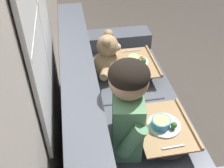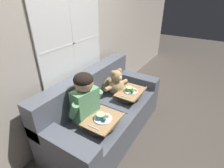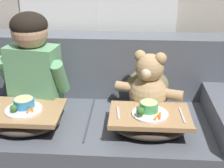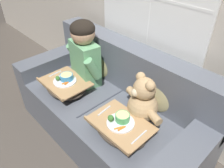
{
  "view_description": "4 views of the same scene",
  "coord_description": "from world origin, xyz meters",
  "px_view_note": "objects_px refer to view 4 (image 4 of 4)",
  "views": [
    {
      "loc": [
        -1.45,
        0.35,
        1.89
      ],
      "look_at": [
        0.04,
        0.09,
        0.65
      ],
      "focal_mm": 42.0,
      "sensor_mm": 36.0,
      "label": 1
    },
    {
      "loc": [
        -1.69,
        -1.12,
        1.93
      ],
      "look_at": [
        0.15,
        0.01,
        0.76
      ],
      "focal_mm": 28.0,
      "sensor_mm": 36.0,
      "label": 2
    },
    {
      "loc": [
        0.26,
        -1.77,
        1.48
      ],
      "look_at": [
        0.14,
        -0.03,
        0.71
      ],
      "focal_mm": 50.0,
      "sensor_mm": 36.0,
      "label": 3
    },
    {
      "loc": [
        1.16,
        -1.02,
        1.79
      ],
      "look_at": [
        0.04,
        0.04,
        0.66
      ],
      "focal_mm": 35.0,
      "sensor_mm": 36.0,
      "label": 4
    }
  ],
  "objects_px": {
    "teddy_bear": "(142,102)",
    "lap_tray_teddy": "(120,128)",
    "child_figure": "(84,50)",
    "couch": "(111,108)",
    "throw_pillow_behind_child": "(100,60)",
    "throw_pillow_behind_teddy": "(158,92)",
    "lap_tray_child": "(66,86)"
  },
  "relations": [
    {
      "from": "throw_pillow_behind_child",
      "to": "throw_pillow_behind_teddy",
      "type": "height_order",
      "value": "throw_pillow_behind_child"
    },
    {
      "from": "throw_pillow_behind_child",
      "to": "teddy_bear",
      "type": "height_order",
      "value": "teddy_bear"
    },
    {
      "from": "couch",
      "to": "lap_tray_teddy",
      "type": "relative_size",
      "value": 4.09
    },
    {
      "from": "teddy_bear",
      "to": "lap_tray_child",
      "type": "relative_size",
      "value": 0.99
    },
    {
      "from": "lap_tray_teddy",
      "to": "couch",
      "type": "bearing_deg",
      "value": 146.61
    },
    {
      "from": "lap_tray_child",
      "to": "lap_tray_teddy",
      "type": "xyz_separation_m",
      "value": [
        0.74,
        -0.0,
        -0.0
      ]
    },
    {
      "from": "teddy_bear",
      "to": "child_figure",
      "type": "bearing_deg",
      "value": 179.66
    },
    {
      "from": "throw_pillow_behind_teddy",
      "to": "lap_tray_child",
      "type": "relative_size",
      "value": 0.82
    },
    {
      "from": "throw_pillow_behind_child",
      "to": "child_figure",
      "type": "bearing_deg",
      "value": -90.06
    },
    {
      "from": "throw_pillow_behind_child",
      "to": "lap_tray_teddy",
      "type": "distance_m",
      "value": 0.87
    },
    {
      "from": "couch",
      "to": "teddy_bear",
      "type": "height_order",
      "value": "couch"
    },
    {
      "from": "throw_pillow_behind_teddy",
      "to": "lap_tray_teddy",
      "type": "relative_size",
      "value": 0.78
    },
    {
      "from": "throw_pillow_behind_child",
      "to": "teddy_bear",
      "type": "distance_m",
      "value": 0.77
    },
    {
      "from": "child_figure",
      "to": "lap_tray_teddy",
      "type": "relative_size",
      "value": 1.38
    },
    {
      "from": "teddy_bear",
      "to": "lap_tray_teddy",
      "type": "relative_size",
      "value": 0.94
    },
    {
      "from": "teddy_bear",
      "to": "lap_tray_teddy",
      "type": "height_order",
      "value": "teddy_bear"
    },
    {
      "from": "couch",
      "to": "teddy_bear",
      "type": "xyz_separation_m",
      "value": [
        0.37,
        0.0,
        0.31
      ]
    },
    {
      "from": "child_figure",
      "to": "teddy_bear",
      "type": "xyz_separation_m",
      "value": [
        0.74,
        -0.0,
        -0.18
      ]
    },
    {
      "from": "throw_pillow_behind_teddy",
      "to": "teddy_bear",
      "type": "relative_size",
      "value": 0.83
    },
    {
      "from": "couch",
      "to": "throw_pillow_behind_teddy",
      "type": "bearing_deg",
      "value": 27.86
    },
    {
      "from": "lap_tray_teddy",
      "to": "lap_tray_child",
      "type": "bearing_deg",
      "value": 179.98
    },
    {
      "from": "lap_tray_child",
      "to": "child_figure",
      "type": "bearing_deg",
      "value": 89.95
    },
    {
      "from": "throw_pillow_behind_teddy",
      "to": "lap_tray_teddy",
      "type": "height_order",
      "value": "throw_pillow_behind_teddy"
    },
    {
      "from": "throw_pillow_behind_child",
      "to": "lap_tray_child",
      "type": "relative_size",
      "value": 0.85
    },
    {
      "from": "couch",
      "to": "lap_tray_child",
      "type": "bearing_deg",
      "value": -146.72
    },
    {
      "from": "teddy_bear",
      "to": "lap_tray_teddy",
      "type": "distance_m",
      "value": 0.27
    },
    {
      "from": "couch",
      "to": "throw_pillow_behind_teddy",
      "type": "distance_m",
      "value": 0.52
    },
    {
      "from": "throw_pillow_behind_child",
      "to": "lap_tray_child",
      "type": "height_order",
      "value": "throw_pillow_behind_child"
    },
    {
      "from": "couch",
      "to": "lap_tray_teddy",
      "type": "height_order",
      "value": "couch"
    },
    {
      "from": "teddy_bear",
      "to": "lap_tray_teddy",
      "type": "bearing_deg",
      "value": -89.74
    },
    {
      "from": "teddy_bear",
      "to": "lap_tray_child",
      "type": "xyz_separation_m",
      "value": [
        -0.74,
        -0.25,
        -0.11
      ]
    },
    {
      "from": "child_figure",
      "to": "teddy_bear",
      "type": "relative_size",
      "value": 1.46
    }
  ]
}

